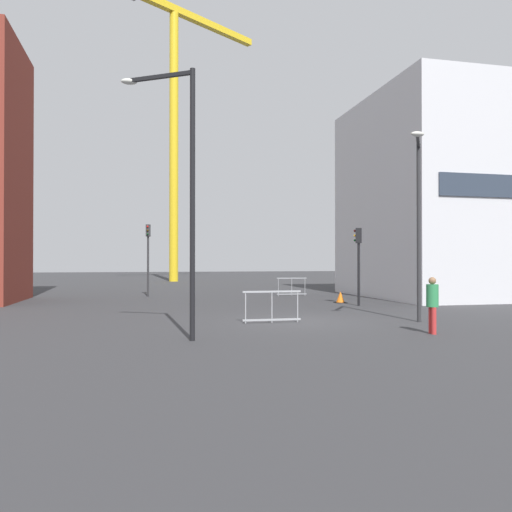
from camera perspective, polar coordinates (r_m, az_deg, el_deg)
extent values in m
plane|color=#333335|center=(17.65, 4.34, -7.34)|extent=(160.00, 160.00, 0.00)
cube|color=silver|center=(32.30, 21.43, 6.03)|extent=(10.73, 10.77, 11.53)
cylinder|color=yellow|center=(53.19, -9.23, 12.01)|extent=(0.90, 0.90, 27.29)
cube|color=yellow|center=(59.47, -6.79, 24.96)|extent=(13.97, 9.56, 0.70)
cylinder|color=black|center=(13.44, -7.16, 5.80)|extent=(0.14, 0.14, 7.15)
cube|color=black|center=(14.67, -10.74, 19.21)|extent=(1.70, 1.10, 0.10)
ellipsoid|color=silver|center=(15.13, -14.10, 18.51)|extent=(0.44, 0.24, 0.16)
cylinder|color=#2D2D30|center=(18.26, 17.85, 2.53)|extent=(0.14, 0.14, 6.12)
cube|color=#2D2D30|center=(17.72, 17.77, 12.29)|extent=(1.08, 1.67, 0.10)
ellipsoid|color=silver|center=(16.79, 17.71, 12.95)|extent=(0.44, 0.24, 0.16)
cylinder|color=#2D2D30|center=(30.18, -12.06, -1.17)|extent=(0.12, 0.12, 3.51)
cube|color=#2D2D30|center=(30.23, -12.05, 2.82)|extent=(0.28, 0.32, 0.70)
sphere|color=red|center=(30.07, -12.10, 3.26)|extent=(0.11, 0.11, 0.11)
sphere|color=#3C2905|center=(30.06, -12.10, 2.84)|extent=(0.11, 0.11, 0.11)
sphere|color=#07330F|center=(30.04, -12.10, 2.43)|extent=(0.11, 0.11, 0.11)
cylinder|color=black|center=(24.00, 11.49, -2.04)|extent=(0.12, 0.12, 2.91)
cube|color=black|center=(24.02, 11.48, 2.27)|extent=(0.35, 0.33, 0.70)
sphere|color=#390605|center=(24.03, 11.06, 2.79)|extent=(0.11, 0.11, 0.11)
sphere|color=#F2A514|center=(24.02, 11.06, 2.27)|extent=(0.11, 0.11, 0.11)
sphere|color=#07330F|center=(24.01, 11.06, 1.74)|extent=(0.11, 0.11, 0.11)
cylinder|color=red|center=(15.53, 19.10, -6.81)|extent=(0.14, 0.14, 0.77)
cylinder|color=red|center=(15.35, 19.38, -6.89)|extent=(0.14, 0.14, 0.77)
cylinder|color=#2D844C|center=(15.38, 19.23, -4.23)|extent=(0.34, 0.34, 0.64)
sphere|color=#8C6647|center=(15.36, 19.23, -2.64)|extent=(0.21, 0.21, 0.21)
cube|color=#9EA0A5|center=(17.12, 1.80, -4.03)|extent=(2.01, 0.09, 0.06)
cube|color=#9EA0A5|center=(17.21, 1.80, -7.18)|extent=(2.01, 0.09, 0.06)
cylinder|color=#9EA0A5|center=(16.97, -1.19, -5.83)|extent=(0.04, 0.04, 1.05)
cylinder|color=#9EA0A5|center=(17.16, 1.80, -5.77)|extent=(0.04, 0.04, 1.05)
cylinder|color=#9EA0A5|center=(17.40, 4.71, -5.70)|extent=(0.04, 0.04, 1.05)
cube|color=gray|center=(30.35, 4.04, -2.50)|extent=(1.83, 0.09, 0.06)
cube|color=gray|center=(30.40, 4.04, -4.29)|extent=(1.83, 0.09, 0.06)
cylinder|color=gray|center=(30.16, 2.53, -3.52)|extent=(0.04, 0.04, 1.05)
cylinder|color=gray|center=(30.37, 4.04, -3.49)|extent=(0.04, 0.04, 1.05)
cylinder|color=gray|center=(30.61, 5.53, -3.47)|extent=(0.04, 0.04, 1.05)
cube|color=black|center=(25.59, 9.48, -5.19)|extent=(0.57, 0.57, 0.03)
cone|color=orange|center=(25.57, 9.48, -4.58)|extent=(0.44, 0.44, 0.58)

